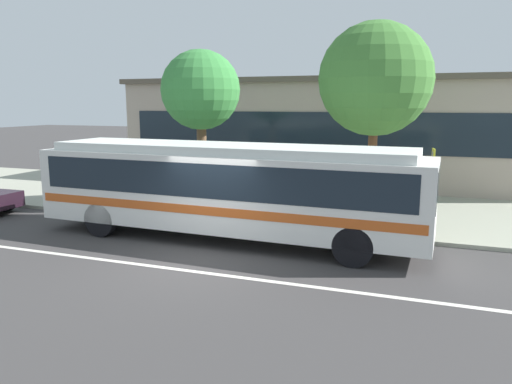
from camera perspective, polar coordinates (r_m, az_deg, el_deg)
The scene contains 9 objects.
ground_plane at distance 12.53m, azimuth -6.62°, elevation -7.88°, with size 120.00×120.00×0.00m, color #3B3939.
sidewalk_slab at distance 19.17m, azimuth 3.24°, elevation -1.25°, with size 60.00×8.00×0.12m, color #9B9C8A.
lane_stripe_center at distance 11.86m, azimuth -8.36°, elevation -8.98°, with size 56.00×0.16×0.01m, color silver.
transit_bus at distance 13.96m, azimuth -3.37°, elevation 0.83°, with size 11.35×2.75×2.75m.
pedestrian_waiting_near_sign at distance 15.66m, azimuth 7.43°, elevation -0.17°, with size 0.45×0.45×1.63m.
bus_stop_sign at distance 14.76m, azimuth 19.76°, elevation 1.28°, with size 0.10×0.44×2.52m.
street_tree_near_stop at distance 18.78m, azimuth -6.45°, elevation 11.59°, with size 2.96×2.96×5.74m.
street_tree_mid_block at distance 16.72m, azimuth 13.70°, elevation 12.58°, with size 3.67×3.67×6.38m.
station_building at distance 25.90m, azimuth 8.73°, elevation 7.18°, with size 19.43×8.85×5.05m.
Camera 1 is at (5.38, -10.63, 3.91)m, focal length 34.41 mm.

